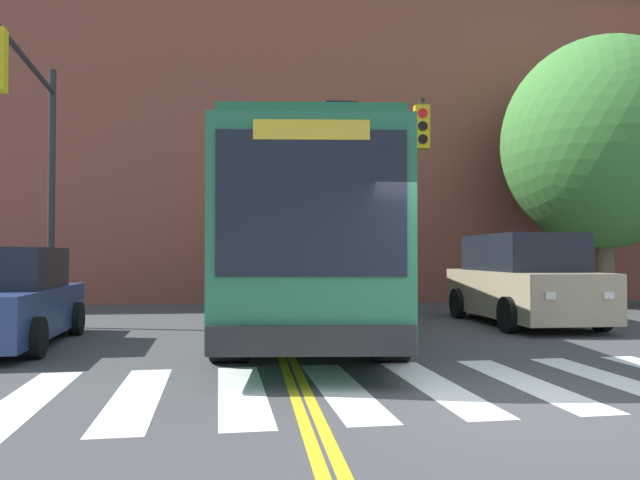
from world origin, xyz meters
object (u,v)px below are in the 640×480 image
traffic_light_overhead (409,173)px  street_tree_curbside_large (604,143)px  car_navy_near_lane (6,301)px  city_bus (309,242)px  car_tan_far_lane (522,281)px  traffic_light_far_corner (32,138)px

traffic_light_overhead → street_tree_curbside_large: size_ratio=0.67×
car_navy_near_lane → street_tree_curbside_large: 16.84m
street_tree_curbside_large → city_bus: bearing=-153.2°
traffic_light_overhead → city_bus: bearing=-135.4°
city_bus → car_tan_far_lane: size_ratio=2.27×
car_navy_near_lane → car_tan_far_lane: car_tan_far_lane is taller
city_bus → car_navy_near_lane: size_ratio=2.36×
car_tan_far_lane → traffic_light_overhead: 3.99m
city_bus → traffic_light_overhead: size_ratio=2.07×
car_navy_near_lane → street_tree_curbside_large: size_ratio=0.59×
car_navy_near_lane → traffic_light_overhead: bearing=25.9°
car_navy_near_lane → traffic_light_overhead: size_ratio=0.88×
city_bus → street_tree_curbside_large: street_tree_curbside_large is taller
city_bus → car_tan_far_lane: (5.18, 1.09, -0.90)m
traffic_light_far_corner → city_bus: bearing=1.6°
car_tan_far_lane → traffic_light_far_corner: size_ratio=0.87×
car_navy_near_lane → car_tan_far_lane: (10.74, 2.34, 0.21)m
city_bus → traffic_light_far_corner: (-5.50, -0.15, 2.03)m
traffic_light_far_corner → street_tree_curbside_large: street_tree_curbside_large is taller
traffic_light_overhead → street_tree_curbside_large: bearing=16.4°
city_bus → car_navy_near_lane: city_bus is taller
city_bus → street_tree_curbside_large: (9.55, 4.83, 3.13)m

